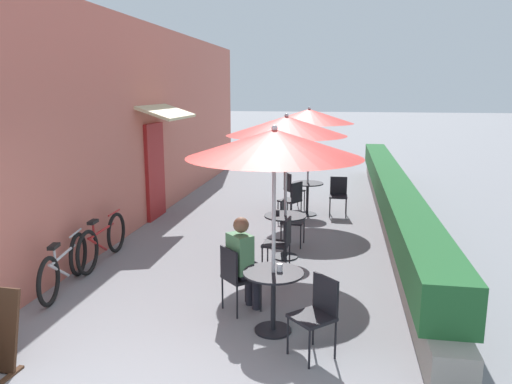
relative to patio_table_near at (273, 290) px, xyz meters
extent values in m
cube|color=#C66B5B|center=(-3.47, 5.59, 1.58)|extent=(0.24, 14.20, 4.20)
cube|color=maroon|center=(-3.31, 4.88, 0.53)|extent=(0.08, 0.96, 2.10)
cube|color=beige|center=(-3.00, 4.88, 1.83)|extent=(0.78, 1.80, 0.30)
cube|color=gray|center=(1.83, 5.49, -0.29)|extent=(0.44, 13.20, 0.45)
cube|color=#235B2D|center=(1.83, 5.49, 0.21)|extent=(0.60, 12.54, 0.56)
cylinder|color=black|center=(0.00, 0.00, -0.50)|extent=(0.44, 0.44, 0.02)
cylinder|color=black|center=(0.00, 0.00, -0.14)|extent=(0.06, 0.06, 0.72)
cylinder|color=black|center=(0.00, 0.00, 0.22)|extent=(0.71, 0.71, 0.02)
cylinder|color=#B7B7BC|center=(0.00, 0.00, 0.66)|extent=(0.04, 0.04, 2.35)
cone|color=red|center=(0.00, 0.00, 1.73)|extent=(1.97, 1.97, 0.31)
sphere|color=#B7B7BC|center=(0.00, 0.00, 1.89)|extent=(0.07, 0.07, 0.07)
cube|color=black|center=(0.48, -0.50, -0.07)|extent=(0.57, 0.57, 0.04)
cube|color=black|center=(0.62, -0.37, 0.14)|extent=(0.29, 0.29, 0.42)
cylinder|color=black|center=(0.23, -0.50, -0.29)|extent=(0.02, 0.02, 0.45)
cylinder|color=black|center=(0.48, -0.75, -0.29)|extent=(0.02, 0.02, 0.45)
cylinder|color=black|center=(0.49, -0.24, -0.29)|extent=(0.02, 0.02, 0.45)
cylinder|color=black|center=(0.74, -0.50, -0.29)|extent=(0.02, 0.02, 0.45)
cube|color=black|center=(-0.48, 0.50, -0.07)|extent=(0.57, 0.57, 0.04)
cube|color=black|center=(-0.62, 0.37, 0.14)|extent=(0.29, 0.29, 0.42)
cylinder|color=black|center=(-0.23, 0.50, -0.29)|extent=(0.02, 0.02, 0.45)
cylinder|color=black|center=(-0.48, 0.75, -0.29)|extent=(0.02, 0.02, 0.45)
cylinder|color=black|center=(-0.49, 0.24, -0.29)|extent=(0.02, 0.02, 0.45)
cylinder|color=black|center=(-0.74, 0.50, -0.29)|extent=(0.02, 0.02, 0.45)
cylinder|color=#23232D|center=(-0.30, 0.57, -0.28)|extent=(0.11, 0.11, 0.47)
cylinder|color=#23232D|center=(-0.41, 0.68, -0.28)|extent=(0.11, 0.11, 0.47)
cube|color=#23232D|center=(-0.42, 0.56, 0.01)|extent=(0.47, 0.47, 0.12)
cube|color=#4C8456|center=(-0.50, 0.49, 0.26)|extent=(0.39, 0.40, 0.50)
sphere|color=brown|center=(-0.48, 0.50, 0.63)|extent=(0.20, 0.20, 0.20)
cylinder|color=white|center=(0.07, 0.04, 0.27)|extent=(0.07, 0.07, 0.09)
cylinder|color=black|center=(-0.16, 2.67, -0.50)|extent=(0.44, 0.44, 0.02)
cylinder|color=black|center=(-0.16, 2.67, -0.14)|extent=(0.06, 0.06, 0.72)
cylinder|color=black|center=(-0.16, 2.67, 0.22)|extent=(0.71, 0.71, 0.02)
cylinder|color=#B7B7BC|center=(-0.16, 2.67, 0.66)|extent=(0.04, 0.04, 2.35)
cone|color=red|center=(-0.16, 2.67, 1.73)|extent=(1.97, 1.97, 0.31)
sphere|color=#B7B7BC|center=(-0.16, 2.67, 1.89)|extent=(0.07, 0.07, 0.07)
cube|color=black|center=(-0.10, 3.36, -0.07)|extent=(0.43, 0.43, 0.04)
cube|color=black|center=(-0.29, 3.38, 0.14)|extent=(0.06, 0.38, 0.42)
cylinder|color=black|center=(0.06, 3.16, -0.29)|extent=(0.02, 0.02, 0.45)
cylinder|color=black|center=(0.09, 3.52, -0.29)|extent=(0.02, 0.02, 0.45)
cylinder|color=black|center=(-0.30, 3.20, -0.29)|extent=(0.02, 0.02, 0.45)
cylinder|color=black|center=(-0.27, 3.55, -0.29)|extent=(0.02, 0.02, 0.45)
cube|color=black|center=(-0.23, 1.97, -0.07)|extent=(0.43, 0.43, 0.04)
cube|color=black|center=(-0.04, 1.96, 0.14)|extent=(0.06, 0.38, 0.42)
cylinder|color=black|center=(-0.39, 2.17, -0.29)|extent=(0.02, 0.02, 0.45)
cylinder|color=black|center=(-0.42, 1.81, -0.29)|extent=(0.02, 0.02, 0.45)
cylinder|color=black|center=(-0.03, 2.14, -0.29)|extent=(0.02, 0.02, 0.45)
cylinder|color=black|center=(-0.06, 1.78, -0.29)|extent=(0.02, 0.02, 0.45)
cylinder|color=#232328|center=(-0.30, 2.66, 0.27)|extent=(0.07, 0.07, 0.09)
cylinder|color=black|center=(0.00, 5.70, -0.50)|extent=(0.44, 0.44, 0.02)
cylinder|color=black|center=(0.00, 5.70, -0.14)|extent=(0.06, 0.06, 0.72)
cylinder|color=black|center=(0.00, 5.70, 0.22)|extent=(0.71, 0.71, 0.02)
cylinder|color=#B7B7BC|center=(0.00, 5.70, 0.66)|extent=(0.04, 0.04, 2.35)
cone|color=red|center=(0.00, 5.70, 1.73)|extent=(1.97, 1.97, 0.31)
sphere|color=#B7B7BC|center=(0.00, 5.70, 1.89)|extent=(0.07, 0.07, 0.07)
cube|color=black|center=(-0.35, 6.29, -0.07)|extent=(0.55, 0.55, 0.04)
cube|color=black|center=(-0.51, 6.20, 0.14)|extent=(0.22, 0.34, 0.42)
cylinder|color=black|center=(-0.11, 6.23, -0.29)|extent=(0.02, 0.02, 0.45)
cylinder|color=black|center=(-0.29, 6.54, -0.29)|extent=(0.02, 0.02, 0.45)
cylinder|color=black|center=(-0.42, 6.05, -0.29)|extent=(0.02, 0.02, 0.45)
cylinder|color=black|center=(-0.60, 6.36, -0.29)|extent=(0.02, 0.02, 0.45)
cube|color=black|center=(-0.34, 5.09, -0.07)|extent=(0.54, 0.54, 0.04)
cube|color=black|center=(-0.18, 5.00, 0.14)|extent=(0.21, 0.35, 0.42)
cylinder|color=black|center=(-0.41, 5.34, -0.29)|extent=(0.02, 0.02, 0.45)
cylinder|color=black|center=(-0.59, 5.02, -0.29)|extent=(0.02, 0.02, 0.45)
cylinder|color=black|center=(-0.10, 5.16, -0.29)|extent=(0.02, 0.02, 0.45)
cylinder|color=black|center=(-0.27, 4.85, -0.29)|extent=(0.02, 0.02, 0.45)
cube|color=black|center=(0.70, 5.70, -0.07)|extent=(0.40, 0.40, 0.04)
cube|color=black|center=(0.69, 5.89, 0.14)|extent=(0.38, 0.03, 0.42)
cylinder|color=black|center=(0.52, 5.52, -0.29)|extent=(0.02, 0.02, 0.45)
cylinder|color=black|center=(0.88, 5.52, -0.29)|extent=(0.02, 0.02, 0.45)
cylinder|color=black|center=(0.51, 5.88, -0.29)|extent=(0.02, 0.02, 0.45)
cylinder|color=black|center=(0.87, 5.88, -0.29)|extent=(0.02, 0.02, 0.45)
torus|color=black|center=(-3.21, 1.30, -0.18)|extent=(0.17, 0.67, 0.67)
torus|color=black|center=(-3.03, 0.21, -0.18)|extent=(0.17, 0.67, 0.67)
cylinder|color=silver|center=(-3.12, 0.76, 0.00)|extent=(0.18, 0.86, 0.04)
cylinder|color=silver|center=(-3.09, 0.57, -0.16)|extent=(0.14, 0.63, 0.41)
cylinder|color=silver|center=(-3.07, 0.46, 0.11)|extent=(0.04, 0.04, 0.23)
cube|color=black|center=(-3.07, 0.46, 0.22)|extent=(0.13, 0.23, 0.05)
cylinder|color=silver|center=(-3.20, 1.26, 0.17)|extent=(0.11, 0.46, 0.03)
torus|color=black|center=(-3.13, 2.46, -0.16)|extent=(0.09, 0.71, 0.70)
torus|color=black|center=(-3.08, 1.36, -0.16)|extent=(0.09, 0.71, 0.70)
cylinder|color=#B21E1E|center=(-3.11, 1.91, 0.03)|extent=(0.07, 0.86, 0.04)
cylinder|color=#B21E1E|center=(-3.10, 1.72, -0.15)|extent=(0.07, 0.63, 0.41)
cylinder|color=#B21E1E|center=(-3.09, 1.61, 0.14)|extent=(0.04, 0.04, 0.25)
cube|color=black|center=(-3.09, 1.61, 0.26)|extent=(0.11, 0.22, 0.05)
cylinder|color=#B21E1E|center=(-3.13, 2.42, 0.21)|extent=(0.05, 0.46, 0.03)
cube|color=#422819|center=(-2.47, -1.47, -0.50)|extent=(0.09, 0.48, 0.02)
camera|label=1|loc=(0.73, -5.44, 2.31)|focal=35.00mm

